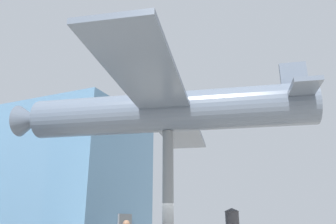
# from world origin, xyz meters

# --- Properties ---
(glass_pavilion_right) EXTENTS (9.29, 11.66, 11.09)m
(glass_pavilion_right) POSITION_xyz_m (8.92, 13.04, 5.26)
(glass_pavilion_right) COLOR slate
(glass_pavilion_right) RESTS_ON ground_plane
(support_pylon_central) EXTENTS (0.47, 0.47, 5.54)m
(support_pylon_central) POSITION_xyz_m (0.00, 0.00, 2.77)
(support_pylon_central) COLOR slate
(support_pylon_central) RESTS_ON ground_plane
(suspended_airplane) EXTENTS (14.80, 13.94, 2.78)m
(suspended_airplane) POSITION_xyz_m (-0.05, 0.24, 6.44)
(suspended_airplane) COLOR #4C5666
(suspended_airplane) RESTS_ON support_pylon_central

